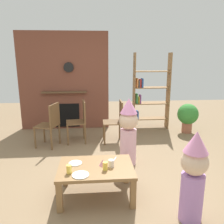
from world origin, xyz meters
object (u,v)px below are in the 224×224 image
at_px(dining_chair_middle, 80,119).
at_px(coffee_table, 96,171).
at_px(paper_plate_rear, 81,175).
at_px(birthday_cake_slice, 103,162).
at_px(paper_plate_front, 75,163).
at_px(child_with_cone_hat, 193,175).
at_px(paper_cup_near_right, 111,163).
at_px(dining_chair_left, 51,123).
at_px(paper_cup_center, 105,166).
at_px(bookshelf, 148,94).
at_px(dining_chair_right, 117,119).
at_px(child_in_pink, 128,130).
at_px(potted_plant_tall, 188,115).
at_px(paper_cup_near_left, 69,169).

bearing_deg(dining_chair_middle, coffee_table, 92.11).
distance_m(paper_plate_rear, birthday_cake_slice, 0.37).
xyz_separation_m(paper_plate_front, birthday_cake_slice, (0.36, -0.08, 0.04)).
xyz_separation_m(paper_plate_front, child_with_cone_hat, (1.33, -0.66, 0.13)).
height_order(paper_cup_near_right, dining_chair_left, dining_chair_left).
xyz_separation_m(coffee_table, paper_plate_front, (-0.27, 0.10, 0.07)).
relative_size(paper_cup_center, paper_plate_front, 0.60).
height_order(bookshelf, paper_cup_near_right, bookshelf).
bearing_deg(paper_cup_near_right, dining_chair_left, 120.51).
bearing_deg(bookshelf, dining_chair_right, -134.15).
distance_m(paper_cup_near_right, birthday_cake_slice, 0.12).
bearing_deg(child_in_pink, potted_plant_tall, 163.97).
relative_size(paper_cup_center, paper_plate_rear, 0.51).
bearing_deg(coffee_table, bookshelf, 64.70).
bearing_deg(coffee_table, potted_plant_tall, 47.49).
xyz_separation_m(dining_chair_left, potted_plant_tall, (3.13, 0.64, -0.09)).
distance_m(paper_cup_near_right, dining_chair_right, 2.02).
xyz_separation_m(child_with_cone_hat, dining_chair_right, (-0.58, 2.53, -0.05)).
height_order(paper_cup_near_left, child_with_cone_hat, child_with_cone_hat).
height_order(paper_cup_near_right, paper_plate_rear, paper_cup_near_right).
bearing_deg(dining_chair_right, paper_cup_near_left, 68.99).
bearing_deg(paper_plate_front, paper_cup_near_right, -15.32).
distance_m(paper_plate_front, dining_chair_middle, 1.94).
xyz_separation_m(paper_cup_center, dining_chair_right, (0.36, 2.08, 0.03)).
relative_size(paper_cup_near_right, dining_chair_left, 0.11).
bearing_deg(potted_plant_tall, child_with_cone_hat, -111.59).
height_order(bookshelf, paper_plate_front, bookshelf).
relative_size(coffee_table, birthday_cake_slice, 9.72).
xyz_separation_m(paper_cup_near_right, child_with_cone_hat, (0.86, -0.53, 0.09)).
xyz_separation_m(paper_plate_rear, child_in_pink, (0.75, 1.13, 0.18)).
distance_m(paper_cup_center, birthday_cake_slice, 0.13).
bearing_deg(birthday_cake_slice, paper_cup_center, -78.22).
relative_size(paper_cup_near_right, dining_chair_middle, 0.11).
relative_size(bookshelf, child_with_cone_hat, 1.79).
relative_size(birthday_cake_slice, child_with_cone_hat, 0.09).
bearing_deg(paper_plate_front, birthday_cake_slice, -12.68).
distance_m(dining_chair_left, potted_plant_tall, 3.19).
bearing_deg(paper_plate_rear, child_with_cone_hat, -15.18).
height_order(dining_chair_middle, dining_chair_right, same).
relative_size(paper_plate_front, birthday_cake_slice, 1.75).
height_order(coffee_table, child_with_cone_hat, child_with_cone_hat).
bearing_deg(potted_plant_tall, bookshelf, 152.80).
relative_size(coffee_table, dining_chair_right, 1.08).
distance_m(paper_cup_center, paper_plate_rear, 0.33).
distance_m(paper_cup_center, dining_chair_right, 2.11).
xyz_separation_m(paper_cup_near_right, dining_chair_right, (0.28, 2.00, 0.04)).
relative_size(dining_chair_left, potted_plant_tall, 1.27).
relative_size(paper_cup_near_right, paper_plate_front, 0.55).
distance_m(bookshelf, paper_plate_front, 3.27).
distance_m(paper_cup_center, potted_plant_tall, 3.32).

